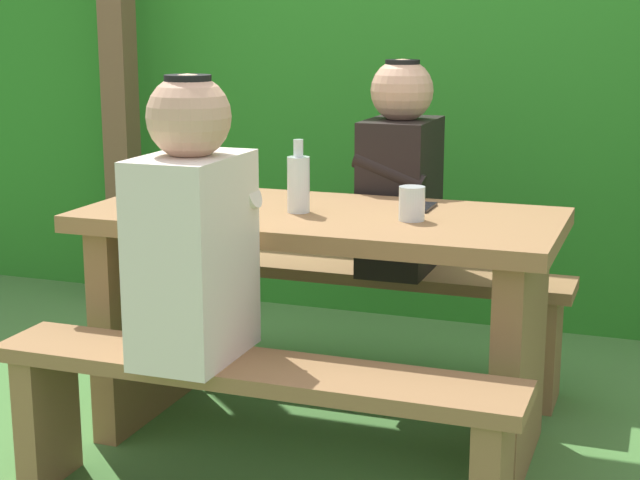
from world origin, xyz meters
name	(u,v)px	position (x,y,z in m)	size (l,w,h in m)	color
ground_plane	(320,438)	(0.00, 0.00, 0.00)	(12.00, 12.00, 0.00)	#487D3A
hedge_backdrop	(457,73)	(0.00, 1.87, 1.03)	(6.40, 1.08, 2.05)	#297F22
pergola_post_left	(118,50)	(-1.33, 1.11, 1.14)	(0.12, 0.12, 2.27)	brown
picnic_table	(320,286)	(0.00, 0.00, 0.49)	(1.40, 0.64, 0.71)	olive
bench_near	(251,406)	(0.00, -0.52, 0.30)	(1.40, 0.24, 0.42)	olive
bench_far	(370,300)	(0.00, 0.52, 0.30)	(1.40, 0.24, 0.42)	olive
person_white_shirt	(193,230)	(-0.15, -0.52, 0.75)	(0.25, 0.35, 0.72)	silver
person_black_coat	(400,175)	(0.10, 0.52, 0.75)	(0.25, 0.35, 0.72)	black
drinking_glass	(412,204)	(0.29, -0.03, 0.76)	(0.07, 0.07, 0.10)	silver
bottle_left	(298,183)	(-0.06, -0.03, 0.80)	(0.07, 0.07, 0.21)	silver
cell_phone	(421,207)	(0.27, 0.14, 0.72)	(0.07, 0.14, 0.01)	black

